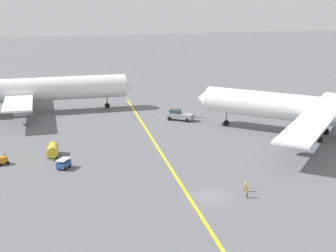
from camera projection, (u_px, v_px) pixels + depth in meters
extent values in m
plane|color=slate|center=(211.00, 197.00, 70.77)|extent=(600.00, 600.00, 0.00)
cube|color=yellow|center=(175.00, 175.00, 79.39)|extent=(7.86, 119.80, 0.01)
cylinder|color=white|center=(29.00, 90.00, 120.00)|extent=(48.46, 6.63, 5.92)
cone|color=white|center=(130.00, 85.00, 126.26)|extent=(2.88, 5.49, 5.45)
cube|color=white|center=(20.00, 94.00, 119.63)|extent=(6.98, 39.88, 0.44)
cylinder|color=#999EA3|center=(23.00, 111.00, 109.96)|extent=(4.24, 2.66, 2.60)
cylinder|color=#999EA3|center=(25.00, 92.00, 130.75)|extent=(4.24, 2.66, 2.60)
cylinder|color=slate|center=(17.00, 103.00, 123.36)|extent=(0.28, 0.28, 2.51)
cylinder|color=black|center=(17.00, 108.00, 123.69)|extent=(1.31, 0.57, 1.30)
cylinder|color=slate|center=(16.00, 109.00, 117.02)|extent=(0.28, 0.28, 2.51)
cylinder|color=black|center=(16.00, 114.00, 117.35)|extent=(1.31, 0.57, 1.30)
cylinder|color=slate|center=(107.00, 101.00, 125.80)|extent=(0.28, 0.28, 2.51)
cylinder|color=black|center=(107.00, 106.00, 126.13)|extent=(1.31, 0.57, 1.30)
cylinder|color=white|center=(309.00, 109.00, 99.41)|extent=(36.50, 35.24, 5.66)
cone|color=white|center=(204.00, 98.00, 110.18)|extent=(5.62, 5.70, 5.21)
cube|color=white|center=(319.00, 115.00, 98.61)|extent=(37.76, 39.09, 0.44)
cylinder|color=#999EA3|center=(326.00, 109.00, 110.97)|extent=(4.83, 4.78, 2.60)
cylinder|color=#999EA3|center=(298.00, 139.00, 88.11)|extent=(4.83, 4.78, 2.60)
cylinder|color=slate|center=(320.00, 133.00, 96.06)|extent=(0.28, 0.28, 2.65)
cylinder|color=black|center=(319.00, 140.00, 96.41)|extent=(1.32, 1.30, 1.30)
cylinder|color=slate|center=(326.00, 125.00, 101.85)|extent=(0.28, 0.28, 2.65)
cylinder|color=black|center=(326.00, 131.00, 102.20)|extent=(1.32, 1.30, 1.30)
cylinder|color=slate|center=(226.00, 117.00, 108.61)|extent=(0.28, 0.28, 2.65)
cylinder|color=black|center=(226.00, 123.00, 108.96)|extent=(1.32, 1.30, 1.30)
cube|color=gray|center=(180.00, 116.00, 113.77)|extent=(6.40, 5.87, 1.17)
cube|color=#333D47|center=(175.00, 111.00, 114.02)|extent=(3.01, 2.97, 0.90)
cylinder|color=#4C4C51|center=(199.00, 117.00, 111.93)|extent=(2.61, 2.17, 0.20)
sphere|color=orange|center=(175.00, 109.00, 113.86)|extent=(0.24, 0.24, 0.24)
cylinder|color=black|center=(170.00, 119.00, 113.67)|extent=(0.89, 0.80, 0.90)
cylinder|color=black|center=(174.00, 116.00, 115.90)|extent=(0.89, 0.80, 0.90)
cylinder|color=black|center=(187.00, 120.00, 111.95)|extent=(0.89, 0.80, 0.90)
cylinder|color=black|center=(191.00, 118.00, 114.18)|extent=(0.89, 0.80, 0.90)
cube|color=orange|center=(2.00, 160.00, 84.01)|extent=(2.11, 1.76, 1.10)
cylinder|color=black|center=(5.00, 155.00, 84.11)|extent=(0.16, 0.16, 0.50)
cylinder|color=black|center=(8.00, 163.00, 84.04)|extent=(0.63, 0.40, 0.60)
cylinder|color=black|center=(5.00, 161.00, 85.13)|extent=(0.63, 0.40, 0.60)
cube|color=#2D5199|center=(64.00, 164.00, 82.08)|extent=(2.72, 2.99, 1.00)
cube|color=#B2B2B7|center=(63.00, 159.00, 81.85)|extent=(2.85, 3.14, 0.12)
cylinder|color=black|center=(65.00, 169.00, 81.30)|extent=(0.51, 0.61, 0.60)
cylinder|color=black|center=(58.00, 168.00, 81.75)|extent=(0.51, 0.61, 0.60)
cylinder|color=black|center=(70.00, 166.00, 82.67)|extent=(0.51, 0.61, 0.60)
cylinder|color=black|center=(63.00, 165.00, 83.12)|extent=(0.51, 0.61, 0.60)
cylinder|color=gold|center=(53.00, 150.00, 87.65)|extent=(2.34, 4.16, 2.00)
cube|color=#4C4C51|center=(53.00, 148.00, 89.60)|extent=(1.91, 1.95, 1.80)
cylinder|color=black|center=(50.00, 155.00, 88.53)|extent=(0.25, 0.62, 0.60)
cylinder|color=black|center=(57.00, 154.00, 88.78)|extent=(0.25, 0.62, 0.60)
cylinder|color=black|center=(49.00, 157.00, 87.11)|extent=(0.25, 0.62, 0.60)
cylinder|color=black|center=(57.00, 157.00, 87.36)|extent=(0.25, 0.62, 0.60)
cylinder|color=#4C4C51|center=(246.00, 189.00, 72.59)|extent=(0.28, 0.28, 0.82)
cylinder|color=#D1E02D|center=(246.00, 184.00, 72.40)|extent=(0.36, 0.36, 0.58)
sphere|color=beige|center=(246.00, 182.00, 72.30)|extent=(0.22, 0.22, 0.22)
cylinder|color=#F24C19|center=(244.00, 184.00, 72.23)|extent=(0.05, 0.05, 0.40)
cylinder|color=#4C4C51|center=(247.00, 195.00, 70.33)|extent=(0.28, 0.28, 0.86)
cylinder|color=orange|center=(247.00, 190.00, 70.13)|extent=(0.36, 0.36, 0.61)
sphere|color=brown|center=(247.00, 188.00, 70.02)|extent=(0.23, 0.23, 0.23)
cylinder|color=#F24C19|center=(245.00, 189.00, 70.28)|extent=(0.05, 0.05, 0.40)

